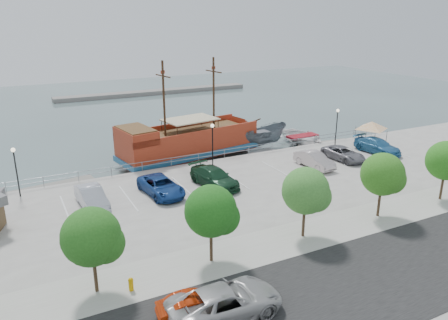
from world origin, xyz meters
name	(u,v)px	position (x,y,z in m)	size (l,w,h in m)	color
ground	(244,196)	(0.00, 0.00, -1.00)	(160.00, 160.00, 0.00)	#465657
street	(379,276)	(0.00, -16.00, 0.01)	(100.00, 8.00, 0.04)	black
sidewalk	(314,233)	(0.00, -10.00, 0.01)	(100.00, 4.00, 0.05)	#A2A096
seawall_railing	(207,156)	(0.00, 7.80, 0.53)	(50.00, 0.06, 1.00)	gray
far_shore	(155,92)	(10.00, 55.00, -0.60)	(40.00, 3.00, 0.80)	gray
pirate_ship	(199,141)	(1.03, 12.26, 0.95)	(18.73, 7.89, 11.65)	#9D2E17
patrol_boat	(261,138)	(8.99, 11.71, 0.36)	(2.64, 7.02, 2.72)	slate
speedboat	(302,139)	(14.72, 11.10, -0.28)	(4.96, 6.95, 1.44)	white
dock_west	(54,188)	(-15.14, 9.20, -0.78)	(7.76, 2.22, 0.44)	gray
dock_mid	(256,156)	(6.78, 9.20, -0.82)	(6.23, 1.78, 0.36)	gray
dock_east	(326,144)	(16.95, 9.20, -0.80)	(6.86, 1.96, 0.39)	gray
canopy_tent	(372,122)	(19.06, 4.10, 2.98)	(5.14, 5.14, 3.42)	slate
street_van	(225,302)	(-9.61, -15.05, 0.84)	(2.77, 6.01, 1.67)	#9F9F9F
street_sedan	(195,305)	(-10.98, -14.36, 0.64)	(1.34, 3.86, 1.27)	#B02809
fire_hydrant	(131,284)	(-13.29, -10.80, 0.45)	(0.29, 0.29, 0.83)	#DA9D03
lamp_post_left	(15,163)	(-18.00, 6.50, 2.94)	(0.36, 0.36, 4.28)	black
lamp_post_mid	(212,137)	(0.00, 6.50, 2.94)	(0.36, 0.36, 4.28)	black
lamp_post_right	(337,120)	(16.00, 6.50, 2.94)	(0.36, 0.36, 4.28)	black
tree_b	(95,238)	(-14.85, -10.07, 3.30)	(3.30, 3.20, 5.00)	#473321
tree_c	(214,213)	(-7.85, -10.07, 3.30)	(3.30, 3.20, 5.00)	#473321
tree_d	(308,192)	(-0.85, -10.07, 3.30)	(3.30, 3.20, 5.00)	#473321
tree_e	(385,175)	(6.15, -10.07, 3.30)	(3.30, 3.20, 5.00)	#473321
tree_f	(448,162)	(13.15, -10.07, 3.30)	(3.30, 3.20, 5.00)	#473321
parked_car_b	(92,197)	(-12.98, 1.61, 0.81)	(1.71, 4.91, 1.62)	#B2B5C2
parked_car_c	(161,186)	(-7.25, 1.51, 0.75)	(2.50, 5.42, 1.51)	navy
parked_car_d	(214,177)	(-2.36, 1.22, 0.82)	(2.29, 5.63, 1.63)	#153A23
parked_car_f	(314,160)	(8.78, 1.24, 0.77)	(1.64, 4.70, 1.55)	#C0B1B2
parked_car_g	(343,154)	(12.95, 1.71, 0.69)	(2.28, 4.93, 1.37)	slate
parked_car_h	(377,146)	(17.99, 1.91, 0.80)	(2.25, 5.53, 1.61)	teal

